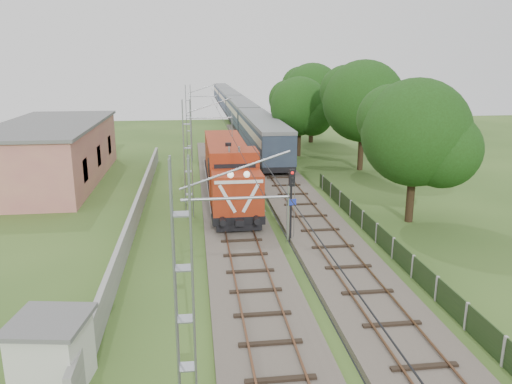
{
  "coord_description": "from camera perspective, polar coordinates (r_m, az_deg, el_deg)",
  "views": [
    {
      "loc": [
        -2.6,
        -21.24,
        10.51
      ],
      "look_at": [
        1.33,
        9.78,
        2.2
      ],
      "focal_mm": 35.0,
      "sensor_mm": 36.0,
      "label": 1
    }
  ],
  "objects": [
    {
      "name": "track_main",
      "position": [
        30.18,
        -1.86,
        -5.13
      ],
      "size": [
        4.2,
        70.0,
        0.45
      ],
      "color": "#6B6054",
      "rests_on": "ground"
    },
    {
      "name": "tree_d",
      "position": [
        65.69,
        6.51,
        11.15
      ],
      "size": [
        7.85,
        7.47,
        10.17
      ],
      "color": "#362716",
      "rests_on": "ground"
    },
    {
      "name": "ground",
      "position": [
        23.84,
        -0.23,
        -11.27
      ],
      "size": [
        140.0,
        140.0,
        0.0
      ],
      "primitive_type": "plane",
      "color": "#304C1C",
      "rests_on": "ground"
    },
    {
      "name": "tree_c",
      "position": [
        55.98,
        5.05,
        9.66
      ],
      "size": [
        6.77,
        6.45,
        8.77
      ],
      "color": "#362716",
      "rests_on": "ground"
    },
    {
      "name": "boundary_wall",
      "position": [
        34.86,
        -13.36,
        -1.79
      ],
      "size": [
        0.25,
        40.0,
        1.5
      ],
      "primitive_type": "cube",
      "color": "#9E9E99",
      "rests_on": "ground"
    },
    {
      "name": "relay_hut",
      "position": [
        18.34,
        -22.28,
        -16.66
      ],
      "size": [
        2.76,
        2.76,
        2.48
      ],
      "color": "silver",
      "rests_on": "ground"
    },
    {
      "name": "fence",
      "position": [
        28.25,
        15.41,
        -6.21
      ],
      "size": [
        0.12,
        32.0,
        1.2
      ],
      "color": "black",
      "rests_on": "ground"
    },
    {
      "name": "coach_rake",
      "position": [
        91.4,
        -2.47,
        9.92
      ],
      "size": [
        3.19,
        95.25,
        3.69
      ],
      "color": "black",
      "rests_on": "ground"
    },
    {
      "name": "catenary",
      "position": [
        33.87,
        -7.7,
        3.75
      ],
      "size": [
        3.31,
        70.0,
        8.0
      ],
      "color": "gray",
      "rests_on": "ground"
    },
    {
      "name": "signal_post",
      "position": [
        28.77,
        4.07,
        -0.04
      ],
      "size": [
        0.5,
        0.39,
        4.54
      ],
      "color": "black",
      "rests_on": "ground"
    },
    {
      "name": "station_building",
      "position": [
        47.57,
        -22.29,
        4.24
      ],
      "size": [
        8.4,
        20.4,
        5.22
      ],
      "color": "tan",
      "rests_on": "ground"
    },
    {
      "name": "track_side",
      "position": [
        43.19,
        3.12,
        1.03
      ],
      "size": [
        4.2,
        80.0,
        0.45
      ],
      "color": "#6B6054",
      "rests_on": "ground"
    },
    {
      "name": "tree_a",
      "position": [
        33.81,
        17.92,
        6.34
      ],
      "size": [
        7.3,
        6.95,
        9.46
      ],
      "color": "#362716",
      "rests_on": "ground"
    },
    {
      "name": "locomotive",
      "position": [
        38.53,
        -3.2,
        2.67
      ],
      "size": [
        3.22,
        18.39,
        4.67
      ],
      "color": "black",
      "rests_on": "ground"
    },
    {
      "name": "tree_b",
      "position": [
        49.35,
        12.29,
        10.0
      ],
      "size": [
        8.16,
        7.77,
        10.57
      ],
      "color": "#362716",
      "rests_on": "ground"
    }
  ]
}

